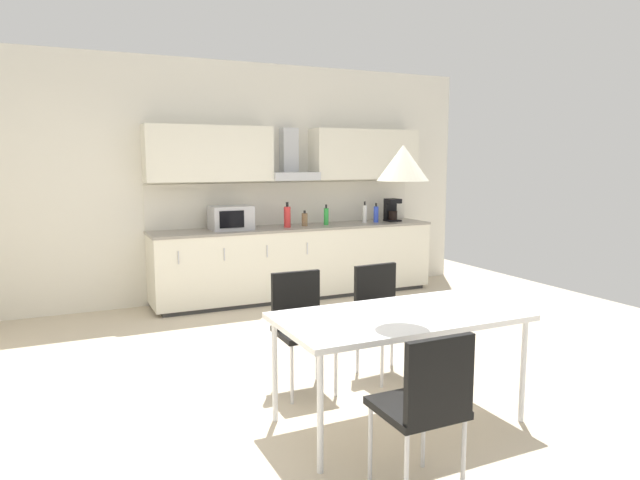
# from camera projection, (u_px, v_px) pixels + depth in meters

# --- Properties ---
(ground_plane) EXTENTS (8.61, 8.49, 0.02)m
(ground_plane) POSITION_uv_depth(u_px,v_px,m) (312.00, 378.00, 4.51)
(ground_plane) COLOR beige
(wall_back) EXTENTS (6.89, 0.10, 2.87)m
(wall_back) POSITION_uv_depth(u_px,v_px,m) (213.00, 182.00, 6.89)
(wall_back) COLOR silver
(wall_back) RESTS_ON ground_plane
(kitchen_counter) EXTENTS (3.56, 0.66, 0.89)m
(kitchen_counter) POSITION_uv_depth(u_px,v_px,m) (297.00, 261.00, 7.09)
(kitchen_counter) COLOR #333333
(kitchen_counter) RESTS_ON ground_plane
(backsplash_tile) EXTENTS (3.54, 0.02, 0.53)m
(backsplash_tile) POSITION_uv_depth(u_px,v_px,m) (287.00, 203.00, 7.26)
(backsplash_tile) COLOR silver
(backsplash_tile) RESTS_ON kitchen_counter
(upper_wall_cabinets) EXTENTS (3.54, 0.40, 0.64)m
(upper_wall_cabinets) POSITION_uv_depth(u_px,v_px,m) (292.00, 155.00, 7.04)
(upper_wall_cabinets) COLOR silver
(microwave) EXTENTS (0.48, 0.35, 0.28)m
(microwave) POSITION_uv_depth(u_px,v_px,m) (231.00, 218.00, 6.66)
(microwave) COLOR #ADADB2
(microwave) RESTS_ON kitchen_counter
(coffee_maker) EXTENTS (0.18, 0.19, 0.30)m
(coffee_maker) POSITION_uv_depth(u_px,v_px,m) (392.00, 210.00, 7.62)
(coffee_maker) COLOR black
(coffee_maker) RESTS_ON kitchen_counter
(bottle_white) EXTENTS (0.06, 0.06, 0.28)m
(bottle_white) POSITION_uv_depth(u_px,v_px,m) (365.00, 214.00, 7.40)
(bottle_white) COLOR white
(bottle_white) RESTS_ON kitchen_counter
(bottle_green) EXTENTS (0.06, 0.06, 0.26)m
(bottle_green) POSITION_uv_depth(u_px,v_px,m) (326.00, 216.00, 7.18)
(bottle_green) COLOR green
(bottle_green) RESTS_ON kitchen_counter
(bottle_blue) EXTENTS (0.06, 0.06, 0.25)m
(bottle_blue) POSITION_uv_depth(u_px,v_px,m) (376.00, 214.00, 7.46)
(bottle_blue) COLOR blue
(bottle_blue) RESTS_ON kitchen_counter
(bottle_red) EXTENTS (0.08, 0.08, 0.31)m
(bottle_red) POSITION_uv_depth(u_px,v_px,m) (287.00, 217.00, 6.90)
(bottle_red) COLOR red
(bottle_red) RESTS_ON kitchen_counter
(bottle_brown) EXTENTS (0.07, 0.07, 0.19)m
(bottle_brown) POSITION_uv_depth(u_px,v_px,m) (305.00, 219.00, 7.05)
(bottle_brown) COLOR brown
(bottle_brown) RESTS_ON kitchen_counter
(dining_table) EXTENTS (1.58, 0.81, 0.72)m
(dining_table) POSITION_uv_depth(u_px,v_px,m) (400.00, 320.00, 3.65)
(dining_table) COLOR white
(dining_table) RESTS_ON ground_plane
(chair_far_left) EXTENTS (0.41, 0.41, 0.87)m
(chair_far_left) POSITION_uv_depth(u_px,v_px,m) (301.00, 319.00, 4.23)
(chair_far_left) COLOR black
(chair_far_left) RESTS_ON ground_plane
(chair_far_right) EXTENTS (0.43, 0.43, 0.87)m
(chair_far_right) POSITION_uv_depth(u_px,v_px,m) (382.00, 308.00, 4.52)
(chair_far_right) COLOR black
(chair_far_right) RESTS_ON ground_plane
(chair_near_left) EXTENTS (0.40, 0.40, 0.87)m
(chair_near_left) POSITION_uv_depth(u_px,v_px,m) (427.00, 398.00, 2.81)
(chair_near_left) COLOR black
(chair_near_left) RESTS_ON ground_plane
(pendant_lamp) EXTENTS (0.32, 0.32, 0.22)m
(pendant_lamp) POSITION_uv_depth(u_px,v_px,m) (403.00, 163.00, 3.51)
(pendant_lamp) COLOR silver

